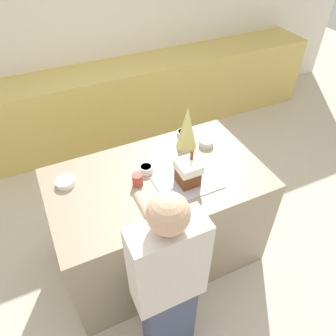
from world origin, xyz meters
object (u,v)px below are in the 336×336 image
Objects in this scene: candy_bowl_far_right at (183,133)px; mug at (138,180)px; baking_tray at (187,182)px; candy_bowl_near_tray_left at (206,142)px; candy_bowl_near_tray_right at (146,169)px; candy_bowl_center_rear at (65,182)px; gingerbread_house at (188,172)px; decorative_tree at (187,128)px; person at (168,287)px.

mug is at bearing -144.55° from candy_bowl_far_right.
candy_bowl_near_tray_left is (0.35, 0.33, 0.02)m from baking_tray.
candy_bowl_near_tray_right is at bearing -146.60° from candy_bowl_far_right.
candy_bowl_center_rear is 0.52m from mug.
candy_bowl_near_tray_right is at bearing 133.46° from gingerbread_house.
mug reaches higher than candy_bowl_center_rear.
candy_bowl_center_rear is (-0.81, 0.36, -0.08)m from gingerbread_house.
decorative_tree reaches higher than baking_tray.
candy_bowl_center_rear reaches higher than baking_tray.
decorative_tree reaches higher than candy_bowl_center_rear.
candy_bowl_center_rear is 1.12× the size of candy_bowl_near_tray_left.
candy_bowl_far_right is at bearing 66.08° from gingerbread_house.
candy_bowl_far_right is at bearing 66.05° from baking_tray.
mug is (-0.11, -0.10, 0.02)m from candy_bowl_near_tray_right.
candy_bowl_near_tray_left is (0.16, -0.06, -0.16)m from decorative_tree.
candy_bowl_center_rear is at bearing 155.94° from gingerbread_house.
decorative_tree is 3.69× the size of candy_bowl_far_right.
candy_bowl_near_tray_left is 0.71m from mug.
decorative_tree reaches higher than candy_bowl_far_right.
decorative_tree is 3.07× the size of candy_bowl_near_tray_left.
baking_tray is at bearing -136.53° from candy_bowl_near_tray_left.
mug is at bearing 157.55° from gingerbread_house.
mug is at bearing 81.42° from person.
baking_tray is at bearing -145.20° from gingerbread_house.
gingerbread_house is 2.15× the size of candy_bowl_near_tray_left.
candy_bowl_center_rear is at bearing 110.26° from person.
gingerbread_house is 2.58× the size of candy_bowl_near_tray_right.
decorative_tree is 2.73× the size of candy_bowl_center_rear.
gingerbread_house is 0.89m from candy_bowl_center_rear.
decorative_tree is at bearing -107.32° from candy_bowl_far_right.
decorative_tree is 3.91× the size of mug.
decorative_tree is 0.23m from candy_bowl_far_right.
mug reaches higher than candy_bowl_far_right.
baking_tray is at bearing -46.62° from candy_bowl_near_tray_right.
gingerbread_house is 0.79m from person.
candy_bowl_near_tray_left is (0.35, 0.33, -0.08)m from gingerbread_house.
gingerbread_house reaches higher than mug.
candy_bowl_near_tray_left is 1.20× the size of candy_bowl_near_tray_right.
baking_tray is at bearing -113.95° from candy_bowl_far_right.
candy_bowl_center_rear reaches higher than candy_bowl_far_right.
person is at bearing -122.47° from decorative_tree.
decorative_tree reaches higher than candy_bowl_near_tray_left.
candy_bowl_center_rear is 0.59m from candy_bowl_near_tray_right.
person is at bearing -98.58° from mug.
candy_bowl_far_right is 0.71m from mug.
candy_bowl_center_rear is 0.09× the size of person.
mug is (0.47, -0.22, 0.02)m from candy_bowl_center_rear.
candy_bowl_near_tray_right is at bearing 75.52° from person.
person is at bearing -120.66° from candy_bowl_far_right.
candy_bowl_far_right is at bearing 10.13° from candy_bowl_center_rear.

